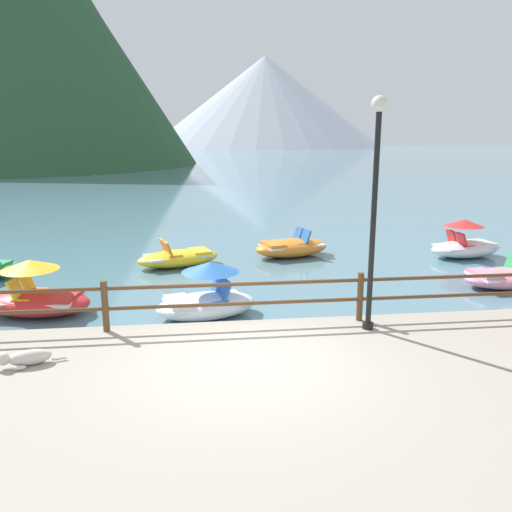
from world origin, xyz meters
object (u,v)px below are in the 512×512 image
Objects in this scene: lamp_post at (375,194)px; pedal_boat_0 at (465,244)px; dog_resting at (25,358)px; pedal_boat_2 at (505,278)px; pedal_boat_6 at (206,298)px; pedal_boat_5 at (291,247)px; pedal_boat_3 at (38,296)px; pedal_boat_4 at (179,258)px.

lamp_post is 1.68× the size of pedal_boat_0.
dog_resting is 13.60m from pedal_boat_0.
pedal_boat_2 is 7.87m from pedal_boat_6.
pedal_boat_0 is 1.07× the size of pedal_boat_2.
pedal_boat_6 is at bearing 144.12° from lamp_post.
pedal_boat_3 is at bearing -144.17° from pedal_boat_5.
pedal_boat_3 is at bearing -176.52° from pedal_boat_2.
dog_resting is at bearing -77.34° from pedal_boat_3.
pedal_boat_6 is at bearing -9.11° from pedal_boat_3.
pedal_boat_3 is (-0.80, 3.58, -0.11)m from dog_resting.
pedal_boat_6 reaches higher than pedal_boat_4.
dog_resting is 10.15m from pedal_boat_5.
pedal_boat_3 is (-11.46, -0.70, 0.16)m from pedal_boat_2.
pedal_boat_6 is at bearing -151.43° from pedal_boat_0.
pedal_boat_4 is 1.09× the size of pedal_boat_6.
lamp_post reaches higher than pedal_boat_3.
pedal_boat_0 is 9.57m from pedal_boat_6.
pedal_boat_3 reaches higher than pedal_boat_2.
dog_resting is 4.16m from pedal_boat_6.
pedal_boat_6 is (-8.41, -4.58, 0.00)m from pedal_boat_0.
pedal_boat_0 is 9.11m from pedal_boat_4.
dog_resting is at bearing -124.75° from pedal_boat_5.
pedal_boat_4 is at bearing 52.62° from pedal_boat_3.
lamp_post is 1.66× the size of pedal_boat_3.
pedal_boat_0 is 12.75m from pedal_boat_3.
dog_resting is at bearing -134.12° from pedal_boat_6.
pedal_boat_0 reaches higher than pedal_boat_6.
lamp_post is 6.34m from dog_resting.
pedal_boat_3 is at bearing 170.89° from pedal_boat_6.
pedal_boat_0 is at bearing 28.57° from pedal_boat_6.
pedal_boat_3 is at bearing -161.79° from pedal_boat_0.
pedal_boat_4 is 4.57m from pedal_boat_6.
pedal_boat_5 is (-5.52, 0.77, -0.11)m from pedal_boat_0.
pedal_boat_5 is (3.59, 0.83, 0.04)m from pedal_boat_4.
pedal_boat_4 is (-3.63, 6.63, -2.64)m from lamp_post.
lamp_post reaches higher than pedal_boat_6.
pedal_boat_3 reaches higher than pedal_boat_5.
pedal_boat_4 is at bearing -179.60° from pedal_boat_0.
pedal_boat_3 is 0.91× the size of pedal_boat_5.
dog_resting is at bearing -146.21° from pedal_boat_0.
pedal_boat_4 reaches higher than dog_resting.
pedal_boat_0 is 5.58m from pedal_boat_5.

